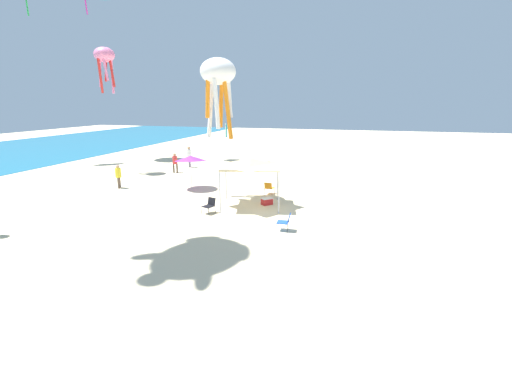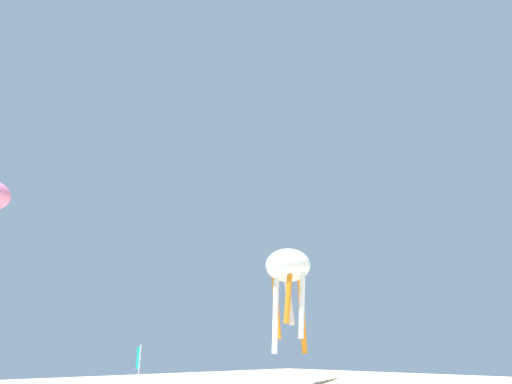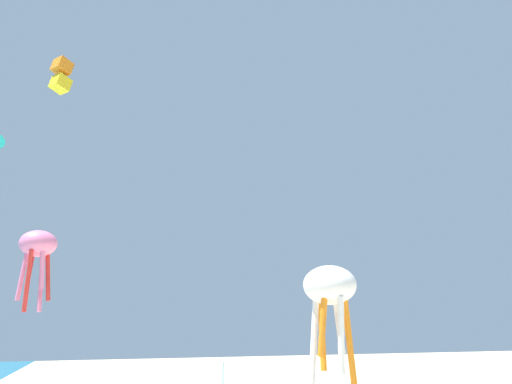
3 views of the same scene
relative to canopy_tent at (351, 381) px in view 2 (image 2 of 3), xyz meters
The scene contains 3 objects.
canopy_tent is the anchor object (origin of this frame).
banner_flag 10.75m from the canopy_tent, 28.15° to the left, with size 0.36×0.06×4.08m.
kite_octopus_white 5.52m from the canopy_tent, 58.84° to the left, with size 2.08×2.08×4.63m.
Camera 2 is at (-11.34, 18.77, 3.79)m, focal length 31.28 mm.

